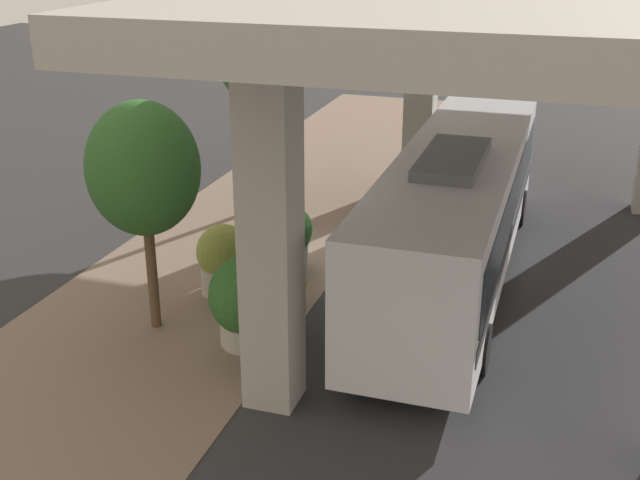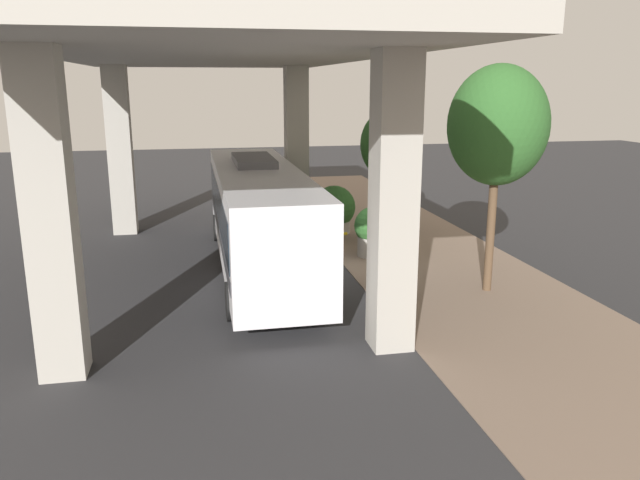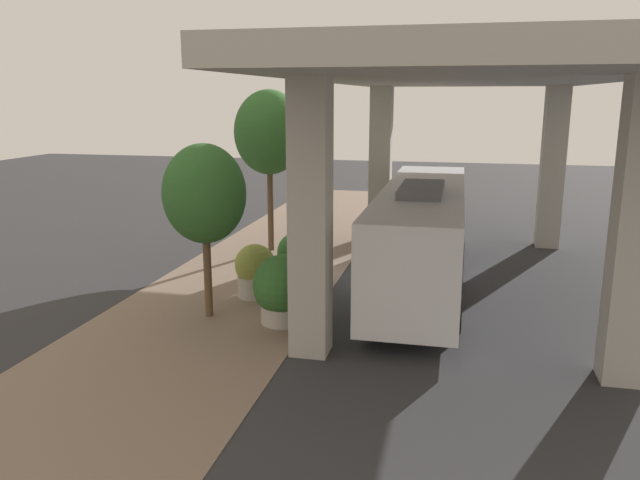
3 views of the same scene
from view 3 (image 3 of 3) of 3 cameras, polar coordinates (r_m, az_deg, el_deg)
The scene contains 10 objects.
ground_plane at distance 21.54m, azimuth 1.87°, elevation -3.45°, with size 80.00×80.00×0.00m, color #2D2D30.
sidewalk_strip at distance 22.27m, azimuth -5.74°, elevation -2.93°, with size 6.00×40.00×0.02m.
overpass at distance 20.30m, azimuth 13.48°, elevation 13.23°, with size 9.40×20.88×7.14m.
bus at distance 20.47m, azimuth 9.35°, elevation 0.99°, with size 2.64×12.53×3.50m.
fire_hydrant at distance 19.11m, azimuth -0.95°, elevation -4.17°, with size 0.51×0.24×0.91m.
planter_front at distance 20.61m, azimuth -2.10°, elevation -1.64°, with size 1.33×1.33×1.75m.
planter_middle at distance 17.10m, azimuth -3.33°, elevation -4.57°, with size 1.70×1.70×1.92m.
planter_back at distance 19.40m, azimuth -5.93°, elevation -2.82°, with size 1.27×1.27×1.67m.
street_tree_near at distance 24.68m, azimuth -4.67°, elevation 9.73°, with size 2.74×2.74×6.37m.
street_tree_far at distance 17.27m, azimuth -10.52°, elevation 4.12°, with size 2.28×2.28×4.88m.
Camera 3 is at (3.84, -20.29, 6.10)m, focal length 35.00 mm.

